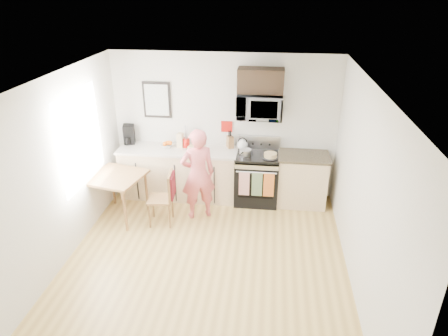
# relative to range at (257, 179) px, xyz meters

# --- Properties ---
(floor) EXTENTS (4.60, 4.60, 0.00)m
(floor) POSITION_rel_range_xyz_m (-0.63, -1.98, -0.44)
(floor) COLOR #A98441
(floor) RESTS_ON ground
(back_wall) EXTENTS (4.00, 0.04, 2.60)m
(back_wall) POSITION_rel_range_xyz_m (-0.63, 0.32, 0.86)
(back_wall) COLOR beige
(back_wall) RESTS_ON floor
(front_wall) EXTENTS (4.00, 0.04, 2.60)m
(front_wall) POSITION_rel_range_xyz_m (-0.63, -4.28, 0.86)
(front_wall) COLOR beige
(front_wall) RESTS_ON floor
(left_wall) EXTENTS (0.04, 4.60, 2.60)m
(left_wall) POSITION_rel_range_xyz_m (-2.63, -1.98, 0.86)
(left_wall) COLOR beige
(left_wall) RESTS_ON floor
(right_wall) EXTENTS (0.04, 4.60, 2.60)m
(right_wall) POSITION_rel_range_xyz_m (1.37, -1.98, 0.86)
(right_wall) COLOR beige
(right_wall) RESTS_ON floor
(ceiling) EXTENTS (4.00, 4.60, 0.04)m
(ceiling) POSITION_rel_range_xyz_m (-0.63, -1.98, 2.16)
(ceiling) COLOR white
(ceiling) RESTS_ON back_wall
(window) EXTENTS (0.06, 1.40, 1.50)m
(window) POSITION_rel_range_xyz_m (-2.59, -1.18, 1.11)
(window) COLOR silver
(window) RESTS_ON left_wall
(cabinet_left) EXTENTS (2.10, 0.60, 0.90)m
(cabinet_left) POSITION_rel_range_xyz_m (-1.43, 0.02, 0.01)
(cabinet_left) COLOR tan
(cabinet_left) RESTS_ON floor
(countertop_left) EXTENTS (2.14, 0.64, 0.04)m
(countertop_left) POSITION_rel_range_xyz_m (-1.43, 0.02, 0.48)
(countertop_left) COLOR beige
(countertop_left) RESTS_ON cabinet_left
(cabinet_right) EXTENTS (0.84, 0.60, 0.90)m
(cabinet_right) POSITION_rel_range_xyz_m (0.80, 0.02, 0.01)
(cabinet_right) COLOR tan
(cabinet_right) RESTS_ON floor
(countertop_right) EXTENTS (0.88, 0.64, 0.04)m
(countertop_right) POSITION_rel_range_xyz_m (0.80, 0.02, 0.48)
(countertop_right) COLOR black
(countertop_right) RESTS_ON cabinet_right
(range) EXTENTS (0.76, 0.70, 1.16)m
(range) POSITION_rel_range_xyz_m (0.00, 0.00, 0.00)
(range) COLOR black
(range) RESTS_ON floor
(microwave) EXTENTS (0.76, 0.51, 0.42)m
(microwave) POSITION_rel_range_xyz_m (-0.00, 0.10, 1.32)
(microwave) COLOR #B1B1B6
(microwave) RESTS_ON back_wall
(upper_cabinet) EXTENTS (0.76, 0.35, 0.40)m
(upper_cabinet) POSITION_rel_range_xyz_m (-0.00, 0.15, 1.74)
(upper_cabinet) COLOR black
(upper_cabinet) RESTS_ON back_wall
(wall_art) EXTENTS (0.50, 0.04, 0.65)m
(wall_art) POSITION_rel_range_xyz_m (-1.83, 0.30, 1.31)
(wall_art) COLOR black
(wall_art) RESTS_ON back_wall
(wall_trivet) EXTENTS (0.20, 0.02, 0.20)m
(wall_trivet) POSITION_rel_range_xyz_m (-0.58, 0.31, 0.86)
(wall_trivet) COLOR #AB140E
(wall_trivet) RESTS_ON back_wall
(person) EXTENTS (0.68, 0.57, 1.58)m
(person) POSITION_rel_range_xyz_m (-0.94, -0.64, 0.35)
(person) COLOR #D53A45
(person) RESTS_ON floor
(dining_table) EXTENTS (0.86, 0.86, 0.78)m
(dining_table) POSITION_rel_range_xyz_m (-2.28, -0.83, 0.25)
(dining_table) COLOR brown
(dining_table) RESTS_ON floor
(chair) EXTENTS (0.46, 0.42, 0.92)m
(chair) POSITION_rel_range_xyz_m (-1.40, -0.92, 0.16)
(chair) COLOR brown
(chair) RESTS_ON floor
(knife_block) EXTENTS (0.15, 0.17, 0.22)m
(knife_block) POSITION_rel_range_xyz_m (-0.51, 0.21, 0.61)
(knife_block) COLOR brown
(knife_block) RESTS_ON countertop_left
(utensil_crock) EXTENTS (0.13, 0.13, 0.40)m
(utensil_crock) POSITION_rel_range_xyz_m (-1.30, 0.14, 0.66)
(utensil_crock) COLOR #AB140E
(utensil_crock) RESTS_ON countertop_left
(fruit_bowl) EXTENTS (0.26, 0.26, 0.11)m
(fruit_bowl) POSITION_rel_range_xyz_m (-1.64, 0.10, 0.55)
(fruit_bowl) COLOR white
(fruit_bowl) RESTS_ON countertop_left
(milk_carton) EXTENTS (0.12, 0.12, 0.27)m
(milk_carton) POSITION_rel_range_xyz_m (-1.40, 0.12, 0.64)
(milk_carton) COLOR #D3B37F
(milk_carton) RESTS_ON countertop_left
(coffee_maker) EXTENTS (0.25, 0.31, 0.34)m
(coffee_maker) POSITION_rel_range_xyz_m (-2.38, 0.21, 0.67)
(coffee_maker) COLOR black
(coffee_maker) RESTS_ON countertop_left
(bread_bag) EXTENTS (0.32, 0.19, 0.11)m
(bread_bag) POSITION_rel_range_xyz_m (-1.06, -0.09, 0.56)
(bread_bag) COLOR tan
(bread_bag) RESTS_ON countertop_left
(cake) EXTENTS (0.27, 0.27, 0.09)m
(cake) POSITION_rel_range_xyz_m (0.22, -0.13, 0.53)
(cake) COLOR black
(cake) RESTS_ON range
(kettle) EXTENTS (0.19, 0.19, 0.24)m
(kettle) POSITION_rel_range_xyz_m (-0.28, 0.16, 0.59)
(kettle) COLOR white
(kettle) RESTS_ON range
(pot) EXTENTS (0.21, 0.34, 0.10)m
(pot) POSITION_rel_range_xyz_m (-0.21, -0.07, 0.54)
(pot) COLOR #B1B1B6
(pot) RESTS_ON range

